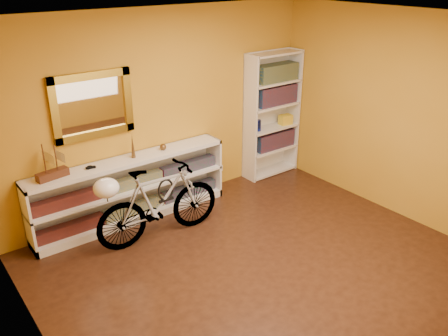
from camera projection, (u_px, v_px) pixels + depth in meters
floor at (263, 268)px, 5.12m from camera, size 4.50×4.00×0.01m
ceiling at (273, 20)px, 4.06m from camera, size 4.50×4.00×0.01m
back_wall at (163, 111)px, 6.05m from camera, size 4.50×0.01×2.60m
left_wall at (33, 232)px, 3.34m from camera, size 0.01×4.00×2.60m
right_wall at (401, 116)px, 5.84m from camera, size 0.01×4.00×2.60m
gilt_mirror at (93, 105)px, 5.40m from camera, size 0.98×0.06×0.78m
wall_socket at (220, 168)px, 6.96m from camera, size 0.09×0.02×0.09m
console_unit at (132, 190)px, 5.92m from camera, size 2.60×0.35×0.85m
cd_row_lower at (134, 208)px, 6.01m from camera, size 2.50×0.13×0.14m
cd_row_upper at (132, 182)px, 5.86m from camera, size 2.50×0.13×0.14m
model_ship at (50, 161)px, 5.14m from camera, size 0.38×0.19×0.43m
toy_car at (91, 168)px, 5.48m from camera, size 0.00×0.00×0.00m
bronze_ornament at (133, 146)px, 5.72m from camera, size 0.05×0.05×0.31m
decorative_orb at (163, 147)px, 6.00m from camera, size 0.08×0.08×0.08m
bookcase at (272, 115)px, 7.06m from camera, size 0.90×0.30×1.90m
book_row_a at (273, 140)px, 7.25m from camera, size 0.70×0.22×0.26m
book_row_b at (275, 95)px, 6.96m from camera, size 0.70×0.22×0.28m
book_row_c at (276, 73)px, 6.83m from camera, size 0.70×0.22×0.25m
travel_mug at (258, 125)px, 6.92m from camera, size 0.08×0.08×0.17m
red_tin at (262, 77)px, 6.72m from camera, size 0.18×0.18×0.19m
yellow_bag at (286, 120)px, 7.21m from camera, size 0.21×0.15×0.15m
bicycle at (159, 203)px, 5.50m from camera, size 0.52×1.62×0.94m
helmet at (106, 188)px, 5.05m from camera, size 0.29×0.27×0.22m
u_lock at (166, 190)px, 5.49m from camera, size 0.21×0.02×0.21m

